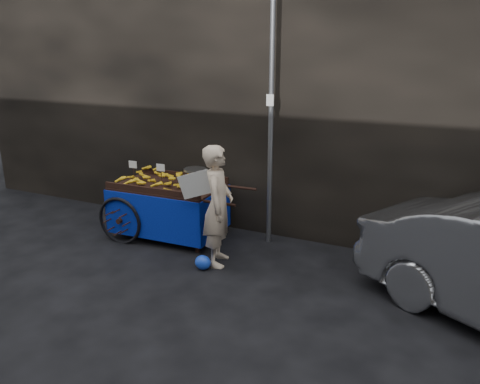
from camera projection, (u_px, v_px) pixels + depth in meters
The scene contains 6 objects.
ground at pixel (218, 269), 7.04m from camera, with size 80.00×80.00×0.00m, color black.
building_wall at pixel (303, 87), 8.39m from camera, with size 13.50×2.00×5.00m.
street_pole at pixel (271, 125), 7.45m from camera, with size 0.12×0.10×4.00m.
banana_cart at pixel (166, 190), 8.07m from camera, with size 2.52×1.29×1.35m.
vendor at pixel (218, 206), 6.98m from camera, with size 0.92×0.78×1.85m.
plastic_bag at pixel (203, 263), 6.99m from camera, with size 0.25×0.20×0.22m, color blue.
Camera 1 is at (3.00, -5.64, 3.20)m, focal length 35.00 mm.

